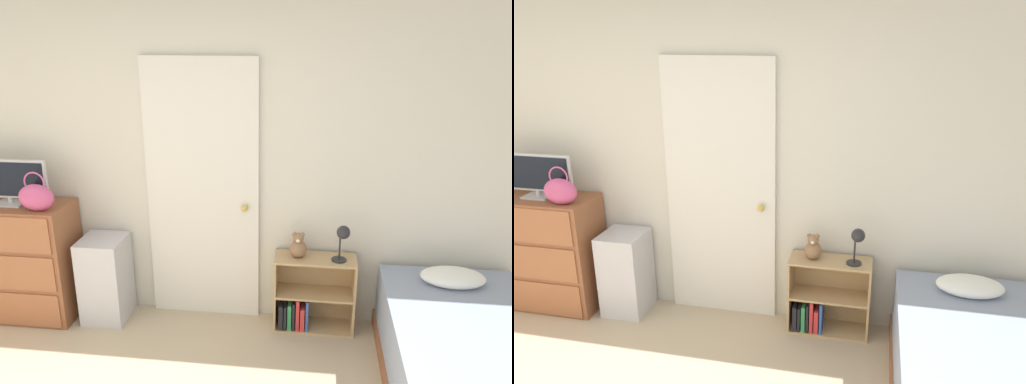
# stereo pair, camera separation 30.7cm
# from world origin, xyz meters

# --- Properties ---
(wall_back) EXTENTS (10.00, 0.06, 2.55)m
(wall_back) POSITION_xyz_m (0.00, 2.12, 1.27)
(wall_back) COLOR beige
(wall_back) RESTS_ON ground_plane
(door_closed) EXTENTS (0.88, 0.09, 2.08)m
(door_closed) POSITION_xyz_m (-0.01, 2.07, 1.04)
(door_closed) COLOR silver
(door_closed) RESTS_ON ground_plane
(dresser) EXTENTS (0.92, 0.43, 0.96)m
(dresser) POSITION_xyz_m (-1.51, 1.86, 0.48)
(dresser) COLOR brown
(dresser) RESTS_ON ground_plane
(tv) EXTENTS (0.64, 0.16, 0.36)m
(tv) POSITION_xyz_m (-1.49, 1.86, 1.15)
(tv) COLOR #B7B7BC
(tv) RESTS_ON dresser
(handbag) EXTENTS (0.27, 0.13, 0.30)m
(handbag) POSITION_xyz_m (-1.20, 1.74, 1.07)
(handbag) COLOR #C64C7F
(handbag) RESTS_ON dresser
(storage_bin) EXTENTS (0.34, 0.36, 0.69)m
(storage_bin) POSITION_xyz_m (-0.80, 1.89, 0.35)
(storage_bin) COLOR silver
(storage_bin) RESTS_ON ground_plane
(bookshelf) EXTENTS (0.62, 0.25, 0.60)m
(bookshelf) POSITION_xyz_m (0.83, 1.95, 0.25)
(bookshelf) COLOR tan
(bookshelf) RESTS_ON ground_plane
(teddy_bear) EXTENTS (0.13, 0.13, 0.20)m
(teddy_bear) POSITION_xyz_m (0.74, 1.94, 0.69)
(teddy_bear) COLOR #8C6647
(teddy_bear) RESTS_ON bookshelf
(desk_lamp) EXTENTS (0.13, 0.12, 0.29)m
(desk_lamp) POSITION_xyz_m (1.07, 1.91, 0.81)
(desk_lamp) COLOR #262628
(desk_lamp) RESTS_ON bookshelf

